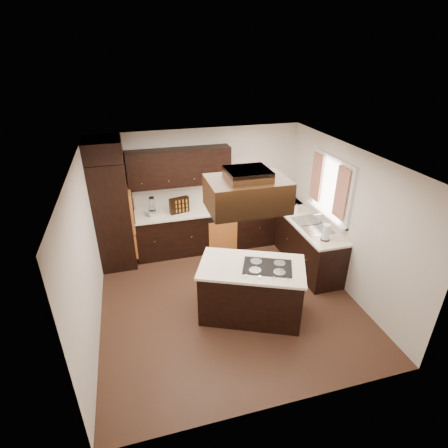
{
  "coord_description": "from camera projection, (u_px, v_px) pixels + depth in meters",
  "views": [
    {
      "loc": [
        -1.33,
        -4.6,
        3.89
      ],
      "look_at": [
        0.1,
        0.6,
        1.15
      ],
      "focal_mm": 28.0,
      "sensor_mm": 36.0,
      "label": 1
    }
  ],
  "objects": [
    {
      "name": "wall_front",
      "position": [
        283.0,
        329.0,
        3.66
      ],
      "size": [
        4.2,
        0.02,
        2.5
      ],
      "primitive_type": "cube",
      "color": "beige",
      "rests_on": "ground"
    },
    {
      "name": "window_frame",
      "position": [
        331.0,
        187.0,
        6.25
      ],
      "size": [
        0.06,
        1.32,
        1.12
      ],
      "primitive_type": "cube",
      "color": "white",
      "rests_on": "wall_right"
    },
    {
      "name": "window_pane",
      "position": [
        332.0,
        187.0,
        6.26
      ],
      "size": [
        0.0,
        1.2,
        1.0
      ],
      "primitive_type": "cube",
      "color": "white",
      "rests_on": "wall_right"
    },
    {
      "name": "wall_back",
      "position": [
        200.0,
        189.0,
        7.28
      ],
      "size": [
        4.2,
        0.02,
        2.5
      ],
      "primitive_type": "cube",
      "color": "beige",
      "rests_on": "ground"
    },
    {
      "name": "upper_cabinets",
      "position": [
        180.0,
        167.0,
        6.77
      ],
      "size": [
        2.0,
        0.34,
        0.72
      ],
      "primitive_type": "cube",
      "color": "black",
      "rests_on": "wall_back"
    },
    {
      "name": "island_top",
      "position": [
        252.0,
        267.0,
        5.32
      ],
      "size": [
        1.83,
        1.47,
        0.04
      ],
      "primitive_type": "cube",
      "rotation": [
        0.0,
        0.0,
        -0.42
      ],
      "color": "white",
      "rests_on": "island"
    },
    {
      "name": "countertop_right",
      "position": [
        303.0,
        218.0,
        6.83
      ],
      "size": [
        0.63,
        2.4,
        0.04
      ],
      "primitive_type": "cube",
      "color": "white",
      "rests_on": "base_cabinets_right"
    },
    {
      "name": "base_cabinets_back",
      "position": [
        206.0,
        229.0,
        7.39
      ],
      "size": [
        2.93,
        0.6,
        0.88
      ],
      "primitive_type": "cube",
      "color": "black",
      "rests_on": "floor"
    },
    {
      "name": "hood_duct",
      "position": [
        248.0,
        174.0,
        4.48
      ],
      "size": [
        0.55,
        0.5,
        0.13
      ],
      "primitive_type": "cube",
      "color": "black",
      "rests_on": "ceiling"
    },
    {
      "name": "blender_base",
      "position": [
        153.0,
        213.0,
        6.89
      ],
      "size": [
        0.15,
        0.15,
        0.1
      ],
      "primitive_type": "cylinder",
      "color": "silver",
      "rests_on": "countertop_back"
    },
    {
      "name": "oven_column",
      "position": [
        113.0,
        215.0,
        6.6
      ],
      "size": [
        0.65,
        0.75,
        2.12
      ],
      "primitive_type": "cube",
      "color": "black",
      "rests_on": "floor"
    },
    {
      "name": "ceiling",
      "position": [
        228.0,
        157.0,
        4.9
      ],
      "size": [
        4.2,
        4.2,
        0.02
      ],
      "primitive_type": "cube",
      "color": "silver",
      "rests_on": "ground"
    },
    {
      "name": "curtain_left",
      "position": [
        341.0,
        193.0,
        5.85
      ],
      "size": [
        0.02,
        0.34,
        0.9
      ],
      "primitive_type": "cube",
      "color": "beige",
      "rests_on": "wall_right"
    },
    {
      "name": "paper_towel",
      "position": [
        326.0,
        232.0,
        5.96
      ],
      "size": [
        0.16,
        0.16,
        0.29
      ],
      "primitive_type": "cylinder",
      "rotation": [
        0.0,
        0.0,
        0.22
      ],
      "color": "white",
      "rests_on": "countertop_right"
    },
    {
      "name": "blender_pitcher",
      "position": [
        152.0,
        204.0,
        6.81
      ],
      "size": [
        0.13,
        0.13,
        0.26
      ],
      "primitive_type": "cone",
      "color": "silver",
      "rests_on": "blender_base"
    },
    {
      "name": "base_cabinets_right",
      "position": [
        301.0,
        239.0,
        7.04
      ],
      "size": [
        0.6,
        2.4,
        0.88
      ],
      "primitive_type": "cube",
      "color": "black",
      "rests_on": "floor"
    },
    {
      "name": "countertop_back",
      "position": [
        206.0,
        210.0,
        7.17
      ],
      "size": [
        2.93,
        0.63,
        0.04
      ],
      "primitive_type": "cube",
      "color": "white",
      "rests_on": "base_cabinets_back"
    },
    {
      "name": "soap_bottle",
      "position": [
        296.0,
        208.0,
        6.99
      ],
      "size": [
        0.11,
        0.11,
        0.18
      ],
      "primitive_type": "imported",
      "rotation": [
        0.0,
        0.0,
        -0.43
      ],
      "color": "white",
      "rests_on": "countertop_right"
    },
    {
      "name": "wall_right",
      "position": [
        346.0,
        220.0,
        5.97
      ],
      "size": [
        0.02,
        4.2,
        2.5
      ],
      "primitive_type": "cube",
      "color": "beige",
      "rests_on": "ground"
    },
    {
      "name": "wall_oven_face",
      "position": [
        132.0,
        210.0,
        6.66
      ],
      "size": [
        0.05,
        0.62,
        0.78
      ],
      "primitive_type": "cube",
      "color": "orange",
      "rests_on": "oven_column"
    },
    {
      "name": "floor",
      "position": [
        228.0,
        299.0,
        6.04
      ],
      "size": [
        4.2,
        4.2,
        0.02
      ],
      "primitive_type": "cube",
      "color": "brown",
      "rests_on": "ground"
    },
    {
      "name": "dishwasher_front",
      "position": [
        223.0,
        236.0,
        7.23
      ],
      "size": [
        0.6,
        0.05,
        0.72
      ],
      "primitive_type": "cube",
      "color": "orange",
      "rests_on": "floor"
    },
    {
      "name": "wall_left",
      "position": [
        86.0,
        255.0,
        4.97
      ],
      "size": [
        0.02,
        4.2,
        2.5
      ],
      "primitive_type": "cube",
      "color": "beige",
      "rests_on": "ground"
    },
    {
      "name": "cooktop",
      "position": [
        267.0,
        267.0,
        5.28
      ],
      "size": [
        0.86,
        0.74,
        0.01
      ],
      "primitive_type": "cube",
      "rotation": [
        0.0,
        0.0,
        -0.42
      ],
      "color": "black",
      "rests_on": "island_top"
    },
    {
      "name": "mixing_bowl",
      "position": [
        153.0,
        213.0,
        6.91
      ],
      "size": [
        0.36,
        0.36,
        0.07
      ],
      "primitive_type": "imported",
      "rotation": [
        0.0,
        0.0,
        0.25
      ],
      "color": "white",
      "rests_on": "countertop_back"
    },
    {
      "name": "range_hood",
      "position": [
        247.0,
        194.0,
        4.61
      ],
      "size": [
        1.05,
        0.72,
        0.42
      ],
      "primitive_type": "cube",
      "color": "black",
      "rests_on": "ceiling"
    },
    {
      "name": "curtain_right",
      "position": [
        316.0,
        177.0,
        6.58
      ],
      "size": [
        0.02,
        0.34,
        0.9
      ],
      "primitive_type": "cube",
      "color": "beige",
      "rests_on": "wall_right"
    },
    {
      "name": "spice_rack",
      "position": [
        179.0,
        205.0,
        6.94
      ],
      "size": [
        0.4,
        0.19,
        0.33
      ],
      "primitive_type": "cube",
      "rotation": [
        0.0,
        0.0,
        0.24
      ],
      "color": "black",
      "rests_on": "countertop_back"
    },
    {
      "name": "island",
      "position": [
        251.0,
        291.0,
        5.53
      ],
      "size": [
        1.75,
        1.39,
        0.88
      ],
      "primitive_type": "cube",
      "rotation": [
        0.0,
        0.0,
        -0.42
      ],
      "color": "black",
      "rests_on": "floor"
    },
    {
      "name": "sink_rim",
      "position": [
        312.0,
        225.0,
        6.52
      ],
      "size": [
        0.52,
        0.84,
        0.01
      ],
      "primitive_type": "cube",
      "color": "silver",
      "rests_on": "countertop_right"
    }
  ]
}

